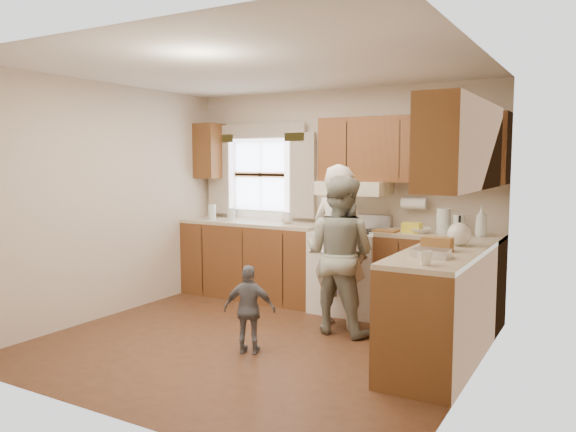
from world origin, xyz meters
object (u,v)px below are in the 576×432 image
Objects in this scene: woman_left at (339,246)px; child at (250,309)px; woman_right at (340,255)px; stove at (350,270)px.

child is at bearing 80.15° from woman_left.
woman_left is at bearing -59.36° from woman_right.
stove is 1.37× the size of child.
woman_left reaches higher than child.
child is (-0.34, -1.11, -0.43)m from woman_left.
woman_left is 0.19m from woman_right.
stove is 0.84m from woman_right.
woman_left is 2.11× the size of child.
woman_left is 1.07× the size of woman_right.
woman_left reaches higher than woman_right.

